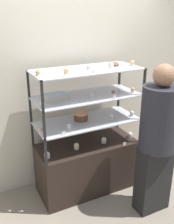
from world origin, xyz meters
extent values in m
plane|color=gray|center=(0.00, 0.00, 0.00)|extent=(20.00, 20.00, 0.00)
cube|color=beige|center=(0.00, 0.42, 1.30)|extent=(8.00, 0.05, 2.60)
cube|color=black|center=(0.00, 0.00, 0.33)|extent=(1.26, 0.55, 0.66)
cube|color=black|center=(-0.62, 0.26, 0.81)|extent=(0.02, 0.02, 0.32)
cube|color=black|center=(0.62, 0.26, 0.81)|extent=(0.02, 0.02, 0.32)
cube|color=black|center=(-0.62, -0.26, 0.81)|extent=(0.02, 0.02, 0.32)
cube|color=black|center=(0.62, -0.26, 0.81)|extent=(0.02, 0.02, 0.32)
cube|color=#B7BCC6|center=(0.00, 0.00, 0.97)|extent=(1.26, 0.55, 0.01)
cube|color=black|center=(-0.62, 0.26, 1.13)|extent=(0.02, 0.02, 0.32)
cube|color=black|center=(0.62, 0.26, 1.13)|extent=(0.02, 0.02, 0.32)
cube|color=black|center=(-0.62, -0.26, 1.13)|extent=(0.02, 0.02, 0.32)
cube|color=black|center=(0.62, -0.26, 1.13)|extent=(0.02, 0.02, 0.32)
cube|color=#B7BCC6|center=(0.00, 0.00, 1.28)|extent=(1.26, 0.55, 0.01)
cube|color=black|center=(-0.62, 0.26, 1.45)|extent=(0.02, 0.02, 0.32)
cube|color=black|center=(0.62, 0.26, 1.45)|extent=(0.02, 0.02, 0.32)
cube|color=black|center=(-0.62, -0.26, 1.45)|extent=(0.02, 0.02, 0.32)
cube|color=black|center=(0.62, -0.26, 1.45)|extent=(0.02, 0.02, 0.32)
cube|color=#B7BCC6|center=(0.00, 0.00, 1.60)|extent=(1.26, 0.55, 0.01)
cylinder|color=brown|center=(-0.06, 0.05, 1.01)|extent=(0.17, 0.17, 0.08)
cylinder|color=#E5996B|center=(-0.06, 0.05, 1.06)|extent=(0.17, 0.17, 0.01)
cube|color=beige|center=(-0.36, 0.06, 1.31)|extent=(0.25, 0.17, 0.05)
cube|color=silver|center=(-0.36, 0.06, 1.34)|extent=(0.25, 0.18, 0.01)
cylinder|color=white|center=(-0.56, -0.11, 0.67)|extent=(0.06, 0.06, 0.03)
sphere|color=white|center=(-0.56, -0.11, 0.70)|extent=(0.07, 0.07, 0.07)
cylinder|color=beige|center=(-0.18, -0.06, 0.67)|extent=(0.06, 0.06, 0.03)
sphere|color=#F4EAB2|center=(-0.18, -0.06, 0.70)|extent=(0.07, 0.07, 0.07)
cylinder|color=#CCB28C|center=(0.20, -0.08, 0.67)|extent=(0.06, 0.06, 0.03)
sphere|color=white|center=(0.20, -0.08, 0.70)|extent=(0.07, 0.07, 0.07)
cylinder|color=#CCB28C|center=(0.58, -0.11, 0.67)|extent=(0.06, 0.06, 0.03)
sphere|color=silver|center=(0.58, -0.11, 0.70)|extent=(0.07, 0.07, 0.07)
cube|color=white|center=(0.39, -0.25, 0.68)|extent=(0.04, 0.00, 0.04)
cylinder|color=#CCB28C|center=(-0.59, -0.10, 0.99)|extent=(0.05, 0.05, 0.03)
sphere|color=#8C5B42|center=(-0.59, -0.10, 1.01)|extent=(0.05, 0.05, 0.05)
cylinder|color=white|center=(-0.29, -0.13, 0.99)|extent=(0.05, 0.05, 0.03)
sphere|color=silver|center=(-0.29, -0.13, 1.01)|extent=(0.05, 0.05, 0.05)
cylinder|color=white|center=(0.28, -0.12, 0.99)|extent=(0.05, 0.05, 0.03)
sphere|color=white|center=(0.28, -0.12, 1.01)|extent=(0.05, 0.05, 0.05)
cylinder|color=white|center=(0.58, -0.12, 0.99)|extent=(0.05, 0.05, 0.03)
sphere|color=silver|center=(0.58, -0.12, 1.01)|extent=(0.05, 0.05, 0.05)
cube|color=white|center=(-0.40, -0.25, 0.99)|extent=(0.04, 0.00, 0.04)
cylinder|color=#CCB28C|center=(-0.59, -0.13, 1.30)|extent=(0.04, 0.04, 0.02)
sphere|color=silver|center=(-0.59, -0.13, 1.32)|extent=(0.05, 0.05, 0.05)
cylinder|color=white|center=(0.01, -0.10, 1.30)|extent=(0.04, 0.04, 0.02)
sphere|color=silver|center=(0.01, -0.10, 1.32)|extent=(0.05, 0.05, 0.05)
cylinder|color=white|center=(0.29, -0.11, 1.30)|extent=(0.04, 0.04, 0.02)
sphere|color=#8C5B42|center=(0.29, -0.11, 1.32)|extent=(0.05, 0.05, 0.05)
cylinder|color=beige|center=(0.57, -0.12, 1.30)|extent=(0.04, 0.04, 0.02)
sphere|color=#E5996B|center=(0.57, -0.12, 1.32)|extent=(0.05, 0.05, 0.05)
cube|color=white|center=(0.22, -0.25, 1.31)|extent=(0.04, 0.00, 0.04)
cylinder|color=#CCB28C|center=(-0.58, -0.06, 1.62)|extent=(0.05, 0.05, 0.02)
sphere|color=#E5996B|center=(-0.58, -0.06, 1.64)|extent=(0.05, 0.05, 0.05)
cylinder|color=#CCB28C|center=(-0.30, -0.11, 1.62)|extent=(0.05, 0.05, 0.02)
sphere|color=#E5996B|center=(-0.30, -0.11, 1.64)|extent=(0.05, 0.05, 0.05)
cylinder|color=beige|center=(-0.01, -0.05, 1.62)|extent=(0.05, 0.05, 0.02)
sphere|color=silver|center=(-0.01, -0.05, 1.64)|extent=(0.05, 0.05, 0.05)
cylinder|color=white|center=(0.28, -0.07, 1.62)|extent=(0.05, 0.05, 0.02)
sphere|color=white|center=(0.28, -0.07, 1.64)|extent=(0.05, 0.05, 0.05)
cylinder|color=beige|center=(0.57, -0.07, 1.62)|extent=(0.05, 0.05, 0.02)
sphere|color=#E5996B|center=(0.57, -0.07, 1.64)|extent=(0.05, 0.05, 0.05)
cube|color=white|center=(-0.06, -0.25, 1.63)|extent=(0.04, 0.00, 0.04)
torus|color=brown|center=(0.38, 0.04, 1.62)|extent=(0.13, 0.13, 0.03)
cube|color=black|center=(0.51, -0.69, 0.40)|extent=(0.39, 0.21, 0.81)
cylinder|color=#26262D|center=(0.51, -0.69, 1.16)|extent=(0.41, 0.41, 0.70)
sphere|color=#936B4C|center=(0.51, -0.69, 1.63)|extent=(0.23, 0.23, 0.23)
camera|label=1|loc=(-1.31, -2.62, 2.23)|focal=42.00mm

